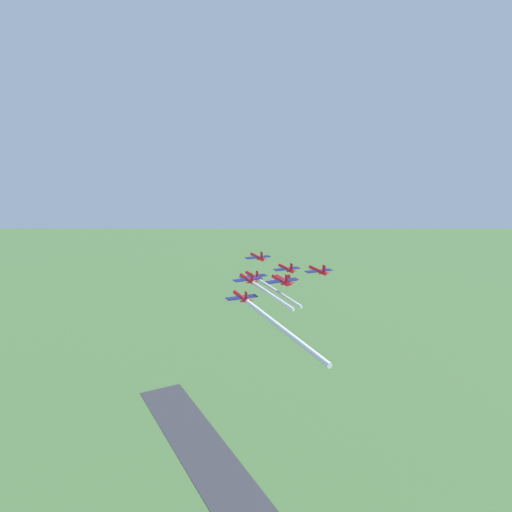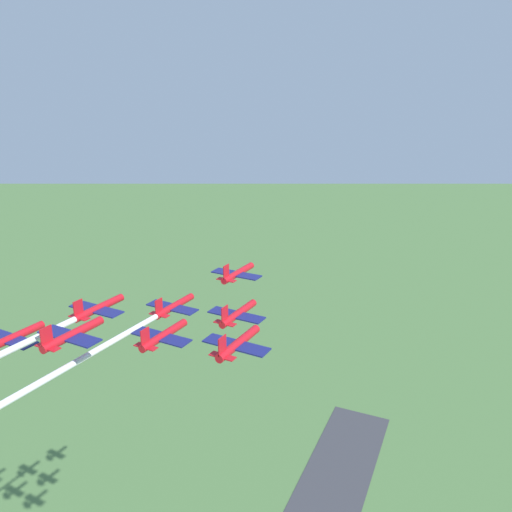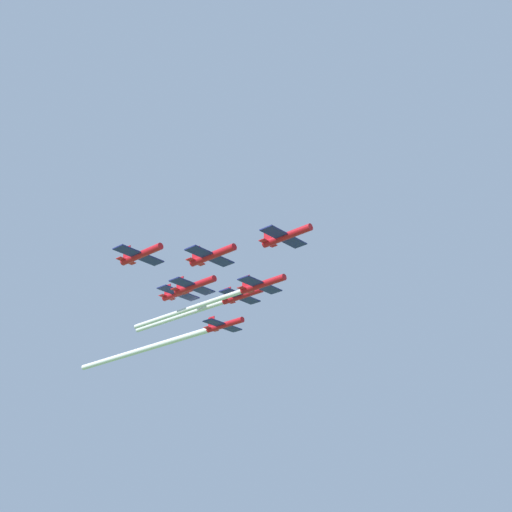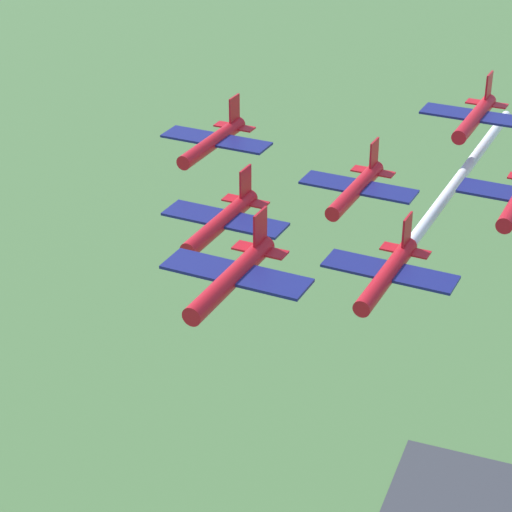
{
  "view_description": "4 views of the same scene",
  "coord_description": "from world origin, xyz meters",
  "px_view_note": "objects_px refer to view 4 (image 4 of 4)",
  "views": [
    {
      "loc": [
        126.4,
        149.78,
        175.98
      ],
      "look_at": [
        6.32,
        -3.21,
        130.07
      ],
      "focal_mm": 35.0,
      "sensor_mm": 36.0,
      "label": 1
    },
    {
      "loc": [
        -19.52,
        88.15,
        163.26
      ],
      "look_at": [
        3.37,
        -7.84,
        132.02
      ],
      "focal_mm": 35.0,
      "sensor_mm": 36.0,
      "label": 2
    },
    {
      "loc": [
        -100.71,
        -50.37,
        72.47
      ],
      "look_at": [
        1.73,
        1.15,
        124.84
      ],
      "focal_mm": 50.0,
      "sensor_mm": 36.0,
      "label": 3
    },
    {
      "loc": [
        18.3,
        -59.67,
        162.29
      ],
      "look_at": [
        7.51,
        -2.43,
        131.27
      ],
      "focal_mm": 70.0,
      "sensor_mm": 36.0,
      "label": 4
    }
  ],
  "objects_px": {
    "jet_0": "(234,275)",
    "jet_4": "(357,188)",
    "jet_1": "(389,272)",
    "jet_2": "(223,220)",
    "jet_7": "(476,116)",
    "jet_5": "(215,140)"
  },
  "relations": [
    {
      "from": "jet_5",
      "to": "jet_4",
      "type": "bearing_deg",
      "value": -180.0
    },
    {
      "from": "jet_0",
      "to": "jet_1",
      "type": "xyz_separation_m",
      "value": [
        9.9,
        9.75,
        -4.1
      ]
    },
    {
      "from": "jet_1",
      "to": "jet_5",
      "type": "height_order",
      "value": "jet_5"
    },
    {
      "from": "jet_1",
      "to": "jet_4",
      "type": "relative_size",
      "value": 1.0
    },
    {
      "from": "jet_4",
      "to": "jet_0",
      "type": "bearing_deg",
      "value": 90.0
    },
    {
      "from": "jet_4",
      "to": "jet_1",
      "type": "bearing_deg",
      "value": 120.47
    },
    {
      "from": "jet_0",
      "to": "jet_7",
      "type": "xyz_separation_m",
      "value": [
        16.08,
        32.89,
        0.49
      ]
    },
    {
      "from": "jet_4",
      "to": "jet_5",
      "type": "height_order",
      "value": "jet_5"
    },
    {
      "from": "jet_1",
      "to": "jet_2",
      "type": "distance_m",
      "value": 14.16
    },
    {
      "from": "jet_4",
      "to": "jet_7",
      "type": "distance_m",
      "value": 14.39
    },
    {
      "from": "jet_2",
      "to": "jet_5",
      "type": "bearing_deg",
      "value": -59.53
    },
    {
      "from": "jet_4",
      "to": "jet_5",
      "type": "relative_size",
      "value": 1.0
    },
    {
      "from": "jet_0",
      "to": "jet_5",
      "type": "height_order",
      "value": "jet_0"
    },
    {
      "from": "jet_4",
      "to": "jet_7",
      "type": "xyz_separation_m",
      "value": [
        9.9,
        9.75,
        3.76
      ]
    },
    {
      "from": "jet_2",
      "to": "jet_4",
      "type": "xyz_separation_m",
      "value": [
        9.9,
        9.75,
        -0.62
      ]
    },
    {
      "from": "jet_0",
      "to": "jet_2",
      "type": "height_order",
      "value": "jet_0"
    },
    {
      "from": "jet_1",
      "to": "jet_7",
      "type": "bearing_deg",
      "value": -90.0
    },
    {
      "from": "jet_1",
      "to": "jet_4",
      "type": "height_order",
      "value": "jet_4"
    },
    {
      "from": "jet_1",
      "to": "jet_7",
      "type": "xyz_separation_m",
      "value": [
        6.18,
        23.14,
        4.59
      ]
    },
    {
      "from": "jet_7",
      "to": "jet_2",
      "type": "bearing_deg",
      "value": 59.53
    },
    {
      "from": "jet_1",
      "to": "jet_7",
      "type": "relative_size",
      "value": 1.0
    },
    {
      "from": "jet_0",
      "to": "jet_4",
      "type": "height_order",
      "value": "jet_0"
    }
  ]
}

